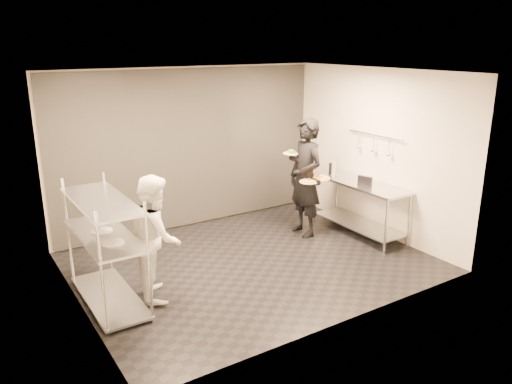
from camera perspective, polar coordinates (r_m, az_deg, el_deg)
room_shell at (r=8.13m, az=-4.99°, el=3.99°), size 5.00×4.00×2.80m
pass_rack at (r=6.51m, az=-16.84°, el=-5.85°), size 0.60×1.60×1.50m
prep_counter at (r=8.67m, az=11.75°, el=-0.80°), size 0.60×1.80×0.92m
utensil_rail at (r=8.61m, az=13.31°, el=5.33°), size 0.07×1.20×0.31m
waiter at (r=8.43m, az=5.68°, el=1.63°), size 0.52×0.76×2.00m
chef at (r=6.51m, az=-11.38°, el=-5.02°), size 0.83×0.94×1.62m
pizza_plate_near at (r=8.16m, az=6.03°, el=1.24°), size 0.29×0.29×0.05m
pizza_plate_far at (r=8.37m, az=7.29°, el=1.65°), size 0.35×0.35×0.05m
salad_plate at (r=8.47m, az=4.07°, el=4.57°), size 0.29×0.29×0.07m
pos_monitor at (r=8.33m, az=12.33°, el=1.20°), size 0.12×0.25×0.17m
bottle_green at (r=8.86m, az=8.86°, el=2.59°), size 0.07×0.07×0.26m
bottle_clear at (r=9.03m, az=9.03°, el=2.59°), size 0.05×0.05×0.18m
bottle_dark at (r=8.99m, az=8.50°, el=2.66°), size 0.06×0.06×0.21m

